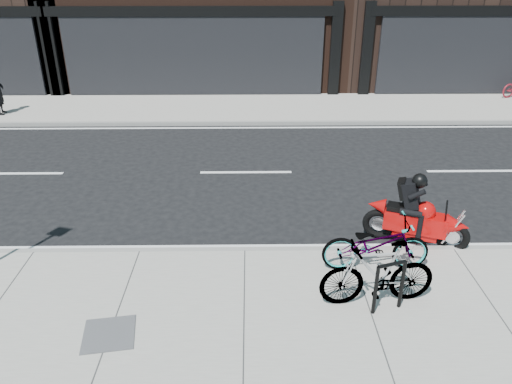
{
  "coord_description": "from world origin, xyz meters",
  "views": [
    {
      "loc": [
        0.11,
        -10.03,
        5.28
      ],
      "look_at": [
        0.23,
        -1.03,
        0.9
      ],
      "focal_mm": 35.0,
      "sensor_mm": 36.0,
      "label": 1
    }
  ],
  "objects_px": {
    "bike_rack": "(390,282)",
    "motorcycle": "(421,218)",
    "bicycle_rear": "(378,273)",
    "utility_grate": "(109,334)",
    "bicycle_front": "(376,244)"
  },
  "relations": [
    {
      "from": "bike_rack",
      "to": "bicycle_front",
      "type": "bearing_deg",
      "value": 87.25
    },
    {
      "from": "bicycle_rear",
      "to": "motorcycle",
      "type": "xyz_separation_m",
      "value": [
        1.3,
        1.91,
        -0.07
      ]
    },
    {
      "from": "motorcycle",
      "to": "utility_grate",
      "type": "distance_m",
      "value": 6.05
    },
    {
      "from": "utility_grate",
      "to": "bike_rack",
      "type": "bearing_deg",
      "value": 6.9
    },
    {
      "from": "bike_rack",
      "to": "motorcycle",
      "type": "height_order",
      "value": "motorcycle"
    },
    {
      "from": "bicycle_rear",
      "to": "motorcycle",
      "type": "distance_m",
      "value": 2.32
    },
    {
      "from": "motorcycle",
      "to": "bicycle_rear",
      "type": "bearing_deg",
      "value": -101.89
    },
    {
      "from": "bicycle_front",
      "to": "utility_grate",
      "type": "distance_m",
      "value": 4.65
    },
    {
      "from": "motorcycle",
      "to": "bike_rack",
      "type": "bearing_deg",
      "value": -96.38
    },
    {
      "from": "bike_rack",
      "to": "bicycle_rear",
      "type": "xyz_separation_m",
      "value": [
        -0.14,
        0.2,
        0.04
      ]
    },
    {
      "from": "bicycle_front",
      "to": "motorcycle",
      "type": "xyz_separation_m",
      "value": [
        1.11,
        0.96,
        -0.0
      ]
    },
    {
      "from": "bicycle_front",
      "to": "bicycle_rear",
      "type": "bearing_deg",
      "value": 167.55
    },
    {
      "from": "bicycle_rear",
      "to": "utility_grate",
      "type": "relative_size",
      "value": 2.48
    },
    {
      "from": "bicycle_rear",
      "to": "utility_grate",
      "type": "xyz_separation_m",
      "value": [
        -4.12,
        -0.72,
        -0.55
      ]
    },
    {
      "from": "bicycle_front",
      "to": "bicycle_rear",
      "type": "height_order",
      "value": "bicycle_rear"
    }
  ]
}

